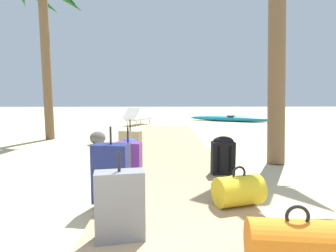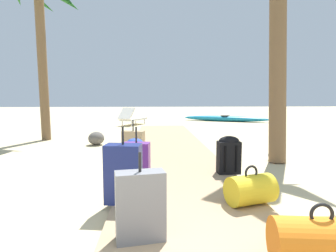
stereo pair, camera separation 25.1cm
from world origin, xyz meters
name	(u,v)px [view 1 (the left image)]	position (x,y,z in m)	size (l,w,h in m)	color
ground_plane	(171,163)	(0.00, 4.09, 0.00)	(60.00, 60.00, 0.00)	#CCB789
boardwalk	(170,151)	(0.00, 5.11, 0.04)	(1.71, 10.22, 0.08)	tan
suitcase_navy	(111,173)	(-0.73, 1.95, 0.41)	(0.42, 0.29, 0.85)	navy
suitcase_grey	(120,205)	(-0.51, 1.12, 0.37)	(0.43, 0.25, 0.73)	slate
backpack_black	(223,154)	(0.76, 3.06, 0.39)	(0.34, 0.23, 0.58)	black
suitcase_tan	(130,145)	(-0.77, 4.08, 0.35)	(0.44, 0.29, 0.75)	tan
duffel_bag_yellow	(238,190)	(0.67, 1.82, 0.24)	(0.58, 0.46, 0.44)	gold
backpack_blue	(130,153)	(-0.69, 3.34, 0.35)	(0.32, 0.30, 0.51)	#2847B7
suitcase_purple	(128,163)	(-0.62, 2.59, 0.36)	(0.37, 0.25, 0.78)	#6B2D84
duffel_bag_orange	(296,245)	(0.75, 0.69, 0.25)	(0.69, 0.42, 0.45)	orange
palm_tree_far_left	(45,7)	(-3.48, 7.11, 3.78)	(2.31, 2.43, 4.79)	brown
lounge_chair	(137,118)	(-1.32, 11.34, 0.33)	(1.24, 1.64, 0.79)	white
kayak	(231,119)	(3.33, 13.00, 0.15)	(4.19, 2.34, 0.30)	teal
rock_right_near	(275,156)	(2.03, 4.18, 0.10)	(0.31, 0.29, 0.21)	#5B5651
rock_left_near	(98,138)	(-1.88, 6.22, 0.17)	(0.44, 0.41, 0.35)	#5B5651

